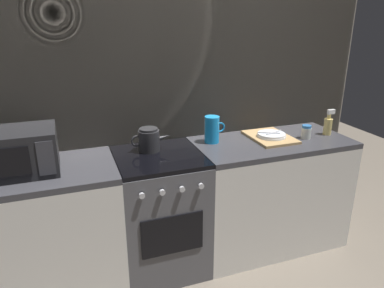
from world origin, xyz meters
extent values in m
plane|color=#6B6054|center=(0.00, 0.00, 0.00)|extent=(8.00, 8.00, 0.00)
cube|color=#A39989|center=(0.00, 0.33, 1.20)|extent=(3.60, 0.05, 2.40)
cube|color=beige|center=(0.00, 0.30, 1.20)|extent=(3.58, 0.01, 2.39)
cube|color=silver|center=(-0.90, 0.00, 0.43)|extent=(1.20, 0.60, 0.86)
cube|color=#38383D|center=(-0.90, 0.00, 0.88)|extent=(1.20, 0.60, 0.04)
cube|color=#4C4C51|center=(0.00, 0.00, 0.43)|extent=(0.60, 0.60, 0.87)
cube|color=black|center=(0.00, 0.00, 0.89)|extent=(0.59, 0.59, 0.03)
cube|color=black|center=(0.00, -0.30, 0.45)|extent=(0.42, 0.01, 0.28)
cylinder|color=#B7B7BC|center=(-0.19, -0.32, 0.78)|extent=(0.04, 0.02, 0.04)
cylinder|color=#B7B7BC|center=(-0.06, -0.32, 0.78)|extent=(0.04, 0.02, 0.04)
cylinder|color=#B7B7BC|center=(0.06, -0.32, 0.78)|extent=(0.04, 0.02, 0.04)
cylinder|color=#B7B7BC|center=(0.19, -0.32, 0.78)|extent=(0.04, 0.02, 0.04)
cube|color=silver|center=(0.90, 0.00, 0.43)|extent=(1.20, 0.60, 0.86)
cube|color=#38383D|center=(0.90, 0.00, 0.88)|extent=(1.20, 0.60, 0.04)
cube|color=black|center=(-0.87, 0.01, 1.04)|extent=(0.46, 0.34, 0.27)
cube|color=black|center=(-0.92, -0.17, 1.04)|extent=(0.28, 0.01, 0.17)
cube|color=#333338|center=(-0.70, -0.17, 1.04)|extent=(0.09, 0.01, 0.21)
cylinder|color=#262628|center=(-0.04, 0.10, 0.98)|extent=(0.15, 0.15, 0.15)
cylinder|color=#262628|center=(-0.04, 0.10, 1.06)|extent=(0.13, 0.13, 0.02)
cone|color=#262628|center=(0.07, 0.10, 0.99)|extent=(0.10, 0.04, 0.05)
torus|color=#262628|center=(-0.12, 0.10, 0.98)|extent=(0.08, 0.01, 0.08)
cylinder|color=#198CD8|center=(0.45, 0.12, 1.00)|extent=(0.11, 0.11, 0.20)
torus|color=#198CD8|center=(0.51, 0.12, 1.01)|extent=(0.08, 0.01, 0.08)
cube|color=tan|center=(0.91, 0.05, 0.91)|extent=(0.30, 0.40, 0.02)
cylinder|color=silver|center=(0.91, 0.03, 0.93)|extent=(0.22, 0.22, 0.01)
cylinder|color=silver|center=(0.91, 0.03, 0.94)|extent=(0.21, 0.21, 0.01)
cylinder|color=silver|center=(0.93, 0.03, 0.95)|extent=(0.16, 0.07, 0.01)
cube|color=silver|center=(0.89, 0.04, 0.95)|extent=(0.16, 0.09, 0.00)
cylinder|color=silver|center=(1.17, -0.05, 0.94)|extent=(0.08, 0.08, 0.08)
cylinder|color=#2D6BAD|center=(1.17, -0.05, 0.99)|extent=(0.07, 0.07, 0.02)
cylinder|color=#E5CC72|center=(1.39, -0.02, 0.97)|extent=(0.06, 0.06, 0.13)
cylinder|color=#E5CC72|center=(1.39, -0.02, 1.05)|extent=(0.03, 0.03, 0.04)
cube|color=white|center=(1.40, -0.02, 1.08)|extent=(0.06, 0.02, 0.04)
camera|label=1|loc=(-0.57, -2.25, 1.82)|focal=33.95mm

